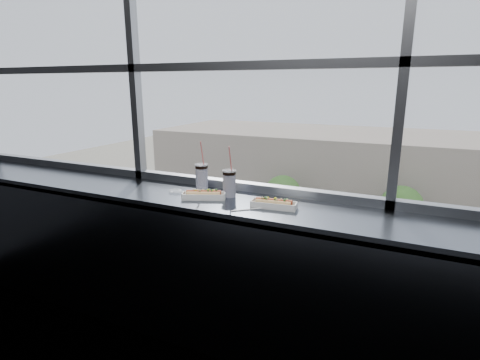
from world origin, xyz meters
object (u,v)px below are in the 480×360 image
at_px(soda_cup_right, 229,182).
at_px(wrapper, 176,191).
at_px(hotdog_tray_right, 274,204).
at_px(loose_straw, 249,209).
at_px(pedestrian_b, 365,229).
at_px(hotdog_tray_left, 204,195).
at_px(car_far_a, 268,236).
at_px(soda_cup_left, 202,175).
at_px(car_near_c, 374,315).
at_px(car_near_b, 264,292).
at_px(car_near_a, 133,260).
at_px(tree_center, 401,207).
at_px(car_far_b, 414,262).
at_px(tree_left, 283,194).

xyz_separation_m(soda_cup_right, wrapper, (-0.39, -0.08, -0.09)).
bearing_deg(hotdog_tray_right, soda_cup_right, 156.90).
bearing_deg(loose_straw, pedestrian_b, 52.25).
bearing_deg(wrapper, soda_cup_right, 11.84).
height_order(hotdog_tray_left, car_far_a, hotdog_tray_left).
height_order(soda_cup_left, car_near_c, soda_cup_left).
bearing_deg(hotdog_tray_right, car_near_b, 104.17).
bearing_deg(pedestrian_b, wrapper, 2.43).
height_order(hotdog_tray_left, car_near_a, hotdog_tray_left).
bearing_deg(tree_center, car_near_a, -144.05).
xyz_separation_m(car_far_b, car_near_a, (-17.78, -8.00, 0.10)).
height_order(hotdog_tray_left, loose_straw, hotdog_tray_left).
bearing_deg(car_far_a, pedestrian_b, -63.08).
bearing_deg(wrapper, pedestrian_b, 92.43).
bearing_deg(tree_center, soda_cup_left, -92.53).
height_order(wrapper, tree_left, wrapper).
bearing_deg(tree_left, hotdog_tray_right, -72.15).
bearing_deg(tree_center, hotdog_tray_left, -92.23).
relative_size(soda_cup_left, car_near_a, 0.06).
bearing_deg(car_near_c, pedestrian_b, 11.11).
height_order(loose_straw, car_near_b, loose_straw).
bearing_deg(car_near_b, pedestrian_b, -20.58).
xyz_separation_m(soda_cup_left, car_far_a, (-8.29, 24.12, -11.21)).
relative_size(car_near_c, tree_center, 1.32).
relative_size(car_near_c, car_near_a, 1.13).
xyz_separation_m(hotdog_tray_left, tree_center, (1.10, 28.33, -8.54)).
relative_size(car_near_c, car_far_a, 1.24).
relative_size(car_near_a, car_far_a, 1.09).
height_order(soda_cup_right, tree_left, soda_cup_right).
distance_m(car_near_c, car_far_a, 11.97).
relative_size(hotdog_tray_right, tree_center, 0.06).
xyz_separation_m(hotdog_tray_left, car_near_c, (0.47, 16.33, -10.91)).
xyz_separation_m(soda_cup_right, tree_center, (0.97, 28.20, -8.62)).
bearing_deg(soda_cup_right, loose_straw, -41.80).
height_order(hotdog_tray_left, tree_center, hotdog_tray_left).
xyz_separation_m(car_near_a, car_far_a, (7.02, 8.00, -0.08)).
xyz_separation_m(soda_cup_left, car_far_b, (2.47, 24.12, -11.23)).
distance_m(car_near_b, tree_center, 14.01).
xyz_separation_m(car_far_b, car_far_a, (-10.76, 0.00, 0.02)).
bearing_deg(car_far_b, soda_cup_left, 174.31).
height_order(hotdog_tray_left, soda_cup_left, soda_cup_left).
bearing_deg(tree_left, tree_center, -0.00).
xyz_separation_m(car_far_b, pedestrian_b, (-3.82, 4.64, 0.10)).
distance_m(car_near_b, car_far_a, 8.46).
bearing_deg(car_near_a, soda_cup_left, -140.75).
distance_m(car_near_b, car_near_a, 9.78).
distance_m(car_near_c, tree_center, 12.25).
bearing_deg(hotdog_tray_right, car_near_a, 127.80).
distance_m(soda_cup_right, tree_center, 29.50).
bearing_deg(tree_center, hotdog_tray_right, -91.20).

